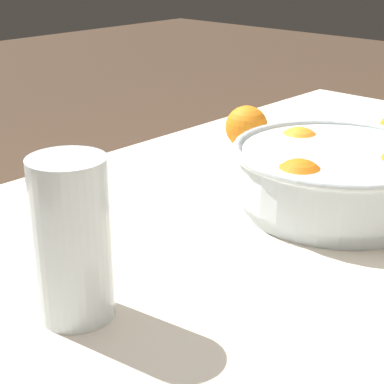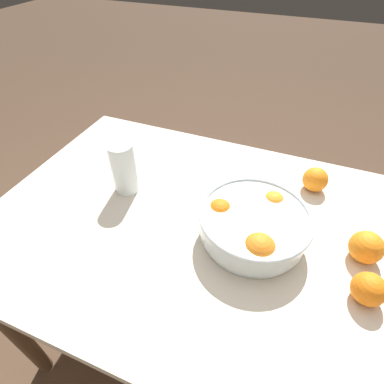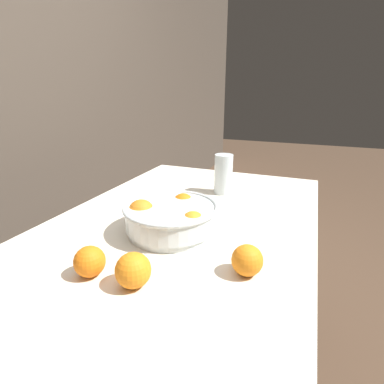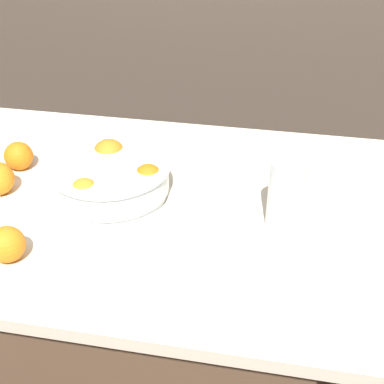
% 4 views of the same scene
% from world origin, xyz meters
% --- Properties ---
extents(dining_table, '(1.32, 0.81, 0.73)m').
position_xyz_m(dining_table, '(0.00, 0.00, 0.65)').
color(dining_table, beige).
rests_on(dining_table, ground_plane).
extents(fruit_bowl, '(0.28, 0.28, 0.10)m').
position_xyz_m(fruit_bowl, '(-0.06, 0.00, 0.78)').
color(fruit_bowl, silver).
rests_on(fruit_bowl, dining_table).
extents(juice_glass, '(0.07, 0.07, 0.16)m').
position_xyz_m(juice_glass, '(0.33, -0.04, 0.80)').
color(juice_glass, '#F4A314').
rests_on(juice_glass, dining_table).
extents(orange_loose_near_bowl, '(0.07, 0.07, 0.07)m').
position_xyz_m(orange_loose_near_bowl, '(-0.19, -0.25, 0.76)').
color(orange_loose_near_bowl, orange).
rests_on(orange_loose_near_bowl, dining_table).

